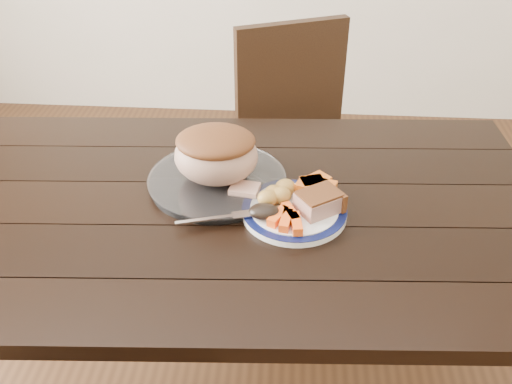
# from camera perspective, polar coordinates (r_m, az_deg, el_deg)

# --- Properties ---
(dining_table) EXTENTS (1.65, 0.99, 0.75)m
(dining_table) POSITION_cam_1_polar(r_m,az_deg,el_deg) (1.45, -3.10, -4.07)
(dining_table) COLOR black
(dining_table) RESTS_ON ground
(chair_far) EXTENTS (0.55, 0.56, 0.93)m
(chair_far) POSITION_cam_1_polar(r_m,az_deg,el_deg) (2.13, 4.42, 5.23)
(chair_far) COLOR black
(chair_far) RESTS_ON ground
(dinner_plate) EXTENTS (0.25, 0.25, 0.02)m
(dinner_plate) POSITION_cam_1_polar(r_m,az_deg,el_deg) (1.35, 3.84, -1.99)
(dinner_plate) COLOR white
(dinner_plate) RESTS_ON dining_table
(plate_rim) EXTENTS (0.25, 0.25, 0.02)m
(plate_rim) POSITION_cam_1_polar(r_m,az_deg,el_deg) (1.35, 3.86, -1.70)
(plate_rim) COLOR #0B113B
(plate_rim) RESTS_ON dinner_plate
(serving_platter) EXTENTS (0.34, 0.34, 0.02)m
(serving_platter) POSITION_cam_1_polar(r_m,az_deg,el_deg) (1.46, -3.88, 1.04)
(serving_platter) COLOR white
(serving_platter) RESTS_ON dining_table
(pork_slice) EXTENTS (0.12, 0.12, 0.04)m
(pork_slice) POSITION_cam_1_polar(r_m,az_deg,el_deg) (1.33, 6.27, -1.05)
(pork_slice) COLOR tan
(pork_slice) RESTS_ON dinner_plate
(roasted_potatoes) EXTENTS (0.09, 0.09, 0.04)m
(roasted_potatoes) POSITION_cam_1_polar(r_m,az_deg,el_deg) (1.36, 2.03, -0.21)
(roasted_potatoes) COLOR gold
(roasted_potatoes) RESTS_ON dinner_plate
(carrot_batons) EXTENTS (0.08, 0.11, 0.02)m
(carrot_batons) POSITION_cam_1_polar(r_m,az_deg,el_deg) (1.30, 3.18, -2.66)
(carrot_batons) COLOR #F45514
(carrot_batons) RESTS_ON dinner_plate
(pumpkin_wedges) EXTENTS (0.10, 0.09, 0.04)m
(pumpkin_wedges) POSITION_cam_1_polar(r_m,az_deg,el_deg) (1.39, 5.96, 0.47)
(pumpkin_wedges) COLOR orange
(pumpkin_wedges) RESTS_ON dinner_plate
(dark_mushroom) EXTENTS (0.07, 0.05, 0.03)m
(dark_mushroom) POSITION_cam_1_polar(r_m,az_deg,el_deg) (1.31, 0.82, -1.95)
(dark_mushroom) COLOR black
(dark_mushroom) RESTS_ON dinner_plate
(fork) EXTENTS (0.18, 0.07, 0.00)m
(fork) POSITION_cam_1_polar(r_m,az_deg,el_deg) (1.32, -3.67, -2.61)
(fork) COLOR silver
(fork) RESTS_ON dinner_plate
(roast_joint) EXTENTS (0.21, 0.18, 0.14)m
(roast_joint) POSITION_cam_1_polar(r_m,az_deg,el_deg) (1.42, -4.00, 3.61)
(roast_joint) COLOR tan
(roast_joint) RESTS_ON serving_platter
(cut_slice) EXTENTS (0.08, 0.07, 0.02)m
(cut_slice) POSITION_cam_1_polar(r_m,az_deg,el_deg) (1.40, -1.14, 0.25)
(cut_slice) COLOR tan
(cut_slice) RESTS_ON serving_platter
(carving_knife) EXTENTS (0.25, 0.23, 0.01)m
(carving_knife) POSITION_cam_1_polar(r_m,az_deg,el_deg) (1.48, 0.01, 1.45)
(carving_knife) COLOR silver
(carving_knife) RESTS_ON dining_table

